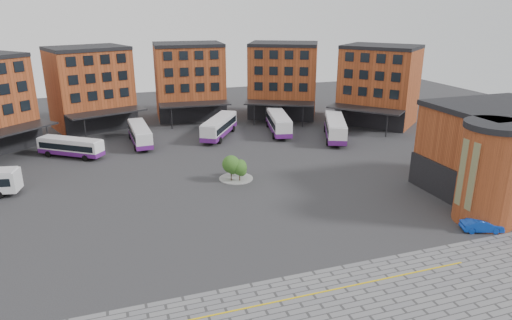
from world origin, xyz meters
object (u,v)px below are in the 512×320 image
object	(u,v)px
bus_e	(278,122)
bus_f	(335,128)
bus_c	(140,134)
bus_d	(219,126)
blue_car	(482,225)
tree_island	(236,167)
bus_b	(71,147)

from	to	relation	value
bus_e	bus_f	bearing A→B (deg)	-28.89
bus_c	bus_d	bearing A→B (deg)	-1.93
bus_c	blue_car	bearing A→B (deg)	-57.30
bus_f	bus_c	bearing A→B (deg)	-168.99
tree_island	bus_e	size ratio (longest dim) A/B	0.35
bus_b	bus_d	distance (m)	23.89
bus_d	bus_e	world-z (taller)	bus_e
bus_c	bus_f	size ratio (longest dim) A/B	0.88
tree_island	blue_car	world-z (taller)	tree_island
tree_island	bus_d	bearing A→B (deg)	81.41
blue_car	tree_island	bearing A→B (deg)	61.77
tree_island	bus_f	bearing A→B (deg)	32.05
bus_c	bus_d	xyz separation A→B (m)	(13.26, 0.09, 0.12)
tree_island	blue_car	distance (m)	28.78
bus_e	bus_d	bearing A→B (deg)	-171.17
bus_b	bus_c	bearing A→B (deg)	-35.41
bus_c	blue_car	distance (m)	51.28
bus_f	blue_car	world-z (taller)	bus_f
tree_island	bus_d	world-z (taller)	tree_island
bus_b	blue_car	size ratio (longest dim) A/B	2.38
bus_c	bus_e	size ratio (longest dim) A/B	0.89
bus_d	bus_f	xyz separation A→B (m)	(18.23, -7.37, 0.11)
tree_island	bus_c	world-z (taller)	tree_island
bus_d	bus_b	bearing A→B (deg)	-139.04
tree_island	bus_b	xyz separation A→B (m)	(-20.49, 17.19, -0.25)
bus_b	bus_c	world-z (taller)	bus_c
bus_b	bus_c	xyz separation A→B (m)	(10.36, 3.47, 0.16)
bus_e	blue_car	bearing A→B (deg)	-69.97
bus_d	bus_f	size ratio (longest dim) A/B	0.91
bus_b	bus_f	size ratio (longest dim) A/B	0.75
bus_d	blue_car	world-z (taller)	bus_d
bus_b	bus_f	world-z (taller)	bus_f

